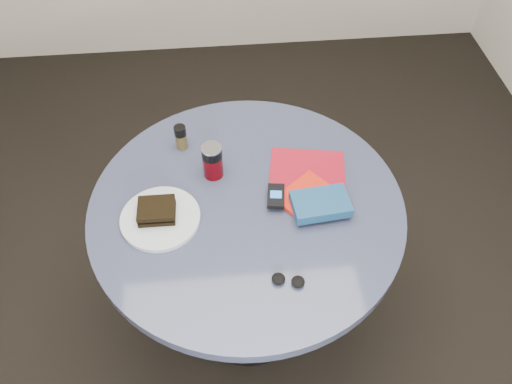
{
  "coord_description": "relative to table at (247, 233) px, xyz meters",
  "views": [
    {
      "loc": [
        -0.06,
        -0.99,
        1.98
      ],
      "look_at": [
        0.03,
        0.0,
        0.8
      ],
      "focal_mm": 35.0,
      "sensor_mm": 36.0,
      "label": 1
    }
  ],
  "objects": [
    {
      "name": "plate",
      "position": [
        -0.27,
        -0.04,
        0.17
      ],
      "size": [
        0.29,
        0.29,
        0.02
      ],
      "primitive_type": "cylinder",
      "rotation": [
        0.0,
        0.0,
        -0.22
      ],
      "color": "silver",
      "rests_on": "table"
    },
    {
      "name": "pepper_grinder",
      "position": [
        -0.2,
        0.27,
        0.21
      ],
      "size": [
        0.04,
        0.04,
        0.09
      ],
      "color": "#463D1E",
      "rests_on": "table"
    },
    {
      "name": "sandwich",
      "position": [
        -0.28,
        -0.03,
        0.2
      ],
      "size": [
        0.11,
        0.1,
        0.04
      ],
      "color": "black",
      "rests_on": "plate"
    },
    {
      "name": "novel",
      "position": [
        0.22,
        -0.05,
        0.2
      ],
      "size": [
        0.18,
        0.13,
        0.03
      ],
      "primitive_type": "cube",
      "rotation": [
        0.0,
        0.0,
        0.1
      ],
      "color": "navy",
      "rests_on": "red_book"
    },
    {
      "name": "headphones",
      "position": [
        0.09,
        -0.3,
        0.17
      ],
      "size": [
        0.1,
        0.06,
        0.02
      ],
      "color": "black",
      "rests_on": "table"
    },
    {
      "name": "table",
      "position": [
        0.0,
        0.0,
        0.0
      ],
      "size": [
        1.0,
        1.0,
        0.75
      ],
      "color": "black",
      "rests_on": "ground"
    },
    {
      "name": "soda_can",
      "position": [
        -0.1,
        0.13,
        0.23
      ],
      "size": [
        0.08,
        0.08,
        0.12
      ],
      "color": "#57040B",
      "rests_on": "table"
    },
    {
      "name": "ground",
      "position": [
        0.0,
        0.0,
        -0.59
      ],
      "size": [
        4.0,
        4.0,
        0.0
      ],
      "primitive_type": "plane",
      "color": "black",
      "rests_on": "ground"
    },
    {
      "name": "mp3_player",
      "position": [
        0.09,
        -0.0,
        0.19
      ],
      "size": [
        0.07,
        0.1,
        0.02
      ],
      "color": "black",
      "rests_on": "red_book"
    },
    {
      "name": "magazine",
      "position": [
        0.21,
        0.12,
        0.17
      ],
      "size": [
        0.28,
        0.23,
        0.0
      ],
      "primitive_type": "cube",
      "rotation": [
        0.0,
        0.0,
        -0.17
      ],
      "color": "maroon",
      "rests_on": "table"
    },
    {
      "name": "red_book",
      "position": [
        0.19,
        0.01,
        0.17
      ],
      "size": [
        0.2,
        0.2,
        0.01
      ],
      "primitive_type": "cube",
      "rotation": [
        0.0,
        0.0,
        0.67
      ],
      "color": "red",
      "rests_on": "magazine"
    }
  ]
}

